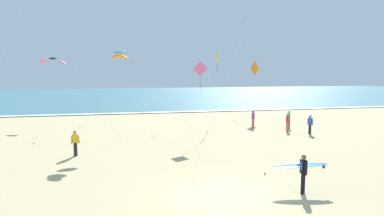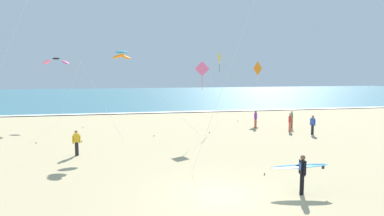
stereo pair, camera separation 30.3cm
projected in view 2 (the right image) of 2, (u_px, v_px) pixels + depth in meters
The scene contains 14 objects.
ground_plane at pixel (220, 195), 14.24m from camera, with size 160.00×160.00×0.00m, color tan.
ocean_water at pixel (144, 95), 70.90m from camera, with size 160.00×60.00×0.08m, color teal.
shoreline_foam at pixel (157, 112), 41.93m from camera, with size 160.00×1.12×0.01m, color white.
surfer_lead at pixel (301, 169), 14.44m from camera, with size 2.56×1.08×1.71m.
kite_diamond_amber_near at pixel (257, 69), 36.42m from camera, with size 3.46×2.19×6.25m.
kite_diamond_golden_far at pixel (219, 60), 31.88m from camera, with size 2.24×4.53×7.03m.
kite_arc_charcoal_high at pixel (56, 61), 33.32m from camera, with size 4.11×4.88×6.53m.
kite_diamond_rose_low at pixel (201, 71), 25.92m from camera, with size 4.23×1.48×5.96m.
kite_arc_cobalt_close at pixel (122, 55), 23.96m from camera, with size 3.83×2.32×6.63m.
bystander_red_top at pixel (290, 122), 29.04m from camera, with size 0.39×0.37×1.59m.
bystander_yellow_top at pixel (77, 143), 20.83m from camera, with size 0.47×0.28×1.59m.
bystander_green_top at pixel (292, 120), 30.66m from camera, with size 0.27×0.48×1.59m.
bystander_purple_top at pixel (256, 119), 30.90m from camera, with size 0.35×0.40×1.59m.
bystander_blue_top at pixel (313, 125), 27.68m from camera, with size 0.30×0.46×1.59m.
Camera 2 is at (-3.82, -13.25, 5.24)m, focal length 31.55 mm.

